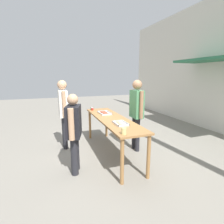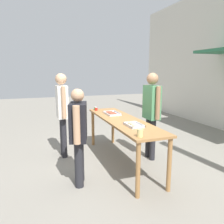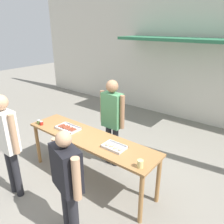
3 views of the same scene
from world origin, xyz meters
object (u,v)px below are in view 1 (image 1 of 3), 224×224
at_px(person_server_behind_table, 136,109).
at_px(condiment_jar_ketchup, 92,109).
at_px(food_tray_sausages, 105,113).
at_px(food_tray_buns, 120,123).
at_px(beer_cup, 124,131).
at_px(person_customer_holding_hotdog, 63,108).
at_px(condiment_jar_mustard, 92,108).
at_px(person_customer_with_cup, 74,128).

bearing_deg(person_server_behind_table, condiment_jar_ketchup, -140.66).
relative_size(food_tray_sausages, food_tray_buns, 1.23).
relative_size(food_tray_sausages, beer_cup, 3.99).
bearing_deg(food_tray_sausages, person_customer_holding_hotdog, -102.11).
bearing_deg(food_tray_sausages, condiment_jar_mustard, -162.66).
bearing_deg(person_customer_with_cup, person_server_behind_table, -55.39).
bearing_deg(person_server_behind_table, beer_cup, -35.91).
height_order(person_server_behind_table, person_customer_holding_hotdog, person_server_behind_table).
bearing_deg(food_tray_buns, condiment_jar_mustard, -173.53).
xyz_separation_m(food_tray_sausages, person_customer_with_cup, (1.09, -0.97, 0.00)).
bearing_deg(person_customer_holding_hotdog, person_server_behind_table, -115.54).
bearing_deg(condiment_jar_ketchup, person_customer_with_cup, -24.99).
distance_m(condiment_jar_mustard, person_customer_with_cup, 1.89).
distance_m(food_tray_buns, condiment_jar_ketchup, 1.67).
xyz_separation_m(beer_cup, person_server_behind_table, (-1.18, 0.86, 0.13)).
bearing_deg(person_customer_with_cup, food_tray_buns, -74.99).
xyz_separation_m(person_server_behind_table, person_customer_with_cup, (0.55, -1.64, -0.17)).
bearing_deg(beer_cup, person_customer_with_cup, -128.87).
distance_m(condiment_jar_mustard, person_server_behind_table, 1.48).
xyz_separation_m(food_tray_buns, person_server_behind_table, (-0.57, 0.68, 0.17)).
height_order(food_tray_sausages, beer_cup, beer_cup).
bearing_deg(condiment_jar_mustard, beer_cup, 0.26).
xyz_separation_m(food_tray_sausages, beer_cup, (1.71, -0.19, 0.04)).
distance_m(condiment_jar_mustard, person_customer_holding_hotdog, 0.96).
bearing_deg(beer_cup, food_tray_buns, 162.87).
bearing_deg(condiment_jar_ketchup, person_customer_holding_hotdog, -68.92).
bearing_deg(food_tray_sausages, food_tray_buns, -0.15).
bearing_deg(condiment_jar_mustard, person_customer_with_cup, -23.84).
height_order(person_customer_holding_hotdog, person_customer_with_cup, person_customer_holding_hotdog).
xyz_separation_m(condiment_jar_ketchup, person_customer_with_cup, (1.64, -0.76, -0.02)).
xyz_separation_m(condiment_jar_mustard, beer_cup, (2.36, 0.01, 0.02)).
bearing_deg(person_customer_holding_hotdog, person_customer_with_cup, -178.13).
distance_m(person_server_behind_table, person_customer_holding_hotdog, 1.88).
distance_m(condiment_jar_ketchup, person_customer_with_cup, 1.81).
relative_size(condiment_jar_mustard, person_customer_with_cup, 0.05).
bearing_deg(food_tray_buns, beer_cup, -17.13).
height_order(food_tray_buns, condiment_jar_mustard, condiment_jar_mustard).
xyz_separation_m(food_tray_sausages, condiment_jar_ketchup, (-0.55, -0.20, 0.02)).
xyz_separation_m(condiment_jar_ketchup, beer_cup, (2.26, 0.01, 0.02)).
bearing_deg(person_server_behind_table, person_customer_with_cup, -71.03).
bearing_deg(condiment_jar_mustard, person_customer_holding_hotdog, -63.65).
relative_size(beer_cup, person_customer_with_cup, 0.07).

